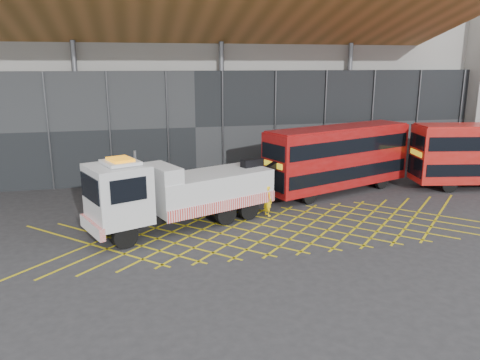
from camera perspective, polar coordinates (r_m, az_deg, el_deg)
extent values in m
plane|color=#28282B|center=(24.01, -6.20, -6.82)|extent=(120.00, 120.00, 0.00)
cube|color=gold|center=(23.96, -17.75, -7.47)|extent=(7.16, 7.16, 0.01)
cube|color=gold|center=(23.96, -17.75, -7.47)|extent=(7.16, 7.16, 0.01)
cube|color=gold|center=(23.87, -13.90, -7.28)|extent=(7.16, 7.16, 0.01)
cube|color=gold|center=(23.87, -13.90, -7.28)|extent=(7.16, 7.16, 0.01)
cube|color=gold|center=(23.89, -10.04, -7.06)|extent=(7.16, 7.16, 0.01)
cube|color=gold|center=(23.89, -10.04, -7.06)|extent=(7.16, 7.16, 0.01)
cube|color=gold|center=(24.01, -6.20, -6.81)|extent=(7.16, 7.16, 0.01)
cube|color=gold|center=(24.01, -6.20, -6.81)|extent=(7.16, 7.16, 0.01)
cube|color=gold|center=(24.24, -2.42, -6.53)|extent=(7.16, 7.16, 0.01)
cube|color=gold|center=(24.24, -2.42, -6.53)|extent=(7.16, 7.16, 0.01)
cube|color=gold|center=(24.57, 1.27, -6.23)|extent=(7.16, 7.16, 0.01)
cube|color=gold|center=(24.57, 1.27, -6.23)|extent=(7.16, 7.16, 0.01)
cube|color=gold|center=(24.99, 4.84, -5.92)|extent=(7.16, 7.16, 0.01)
cube|color=gold|center=(24.99, 4.84, -5.92)|extent=(7.16, 7.16, 0.01)
cube|color=gold|center=(25.52, 8.27, -5.59)|extent=(7.16, 7.16, 0.01)
cube|color=gold|center=(25.52, 8.27, -5.59)|extent=(7.16, 7.16, 0.01)
cube|color=gold|center=(26.12, 11.56, -5.26)|extent=(7.16, 7.16, 0.01)
cube|color=gold|center=(26.12, 11.56, -5.26)|extent=(7.16, 7.16, 0.01)
cube|color=gold|center=(26.82, 14.67, -4.94)|extent=(7.16, 7.16, 0.01)
cube|color=gold|center=(26.82, 14.67, -4.94)|extent=(7.16, 7.16, 0.01)
cube|color=gold|center=(27.58, 17.63, -4.61)|extent=(7.16, 7.16, 0.01)
cube|color=gold|center=(27.58, 17.63, -4.61)|extent=(7.16, 7.16, 0.01)
cube|color=gold|center=(28.42, 20.41, -4.30)|extent=(7.16, 7.16, 0.01)
cube|color=gold|center=(28.42, 20.41, -4.30)|extent=(7.16, 7.16, 0.01)
cube|color=gold|center=(29.32, 23.03, -3.99)|extent=(7.16, 7.16, 0.01)
cube|color=gold|center=(29.32, 23.03, -3.99)|extent=(7.16, 7.16, 0.01)
cube|color=gray|center=(41.55, -7.15, 14.62)|extent=(55.00, 14.00, 18.00)
cube|color=black|center=(34.60, -5.54, 6.49)|extent=(55.00, 0.80, 8.00)
cube|color=olive|center=(30.55, -8.82, 19.50)|extent=(40.00, 11.93, 4.07)
cylinder|color=#595B60|center=(34.14, -19.07, 7.38)|extent=(0.36, 0.36, 10.00)
cylinder|color=#595B60|center=(34.61, -2.22, 8.22)|extent=(0.36, 0.36, 10.00)
cylinder|color=#595B60|center=(37.82, 12.98, 8.37)|extent=(0.36, 0.36, 10.00)
cube|color=black|center=(25.39, -6.54, -3.82)|extent=(10.08, 4.95, 0.38)
cube|color=silver|center=(23.45, -14.64, -1.64)|extent=(3.48, 3.54, 2.86)
cube|color=black|center=(22.91, -17.84, -0.96)|extent=(0.96, 2.26, 1.21)
cube|color=red|center=(23.45, -17.56, -5.51)|extent=(1.33, 2.75, 0.60)
cube|color=orange|center=(23.14, -14.39, 2.45)|extent=(1.41, 1.59, 0.13)
cube|color=silver|center=(25.83, -3.62, -1.02)|extent=(7.34, 5.11, 1.76)
cube|color=red|center=(24.88, -1.88, -3.18)|extent=(6.33, 2.63, 0.60)
cube|color=silver|center=(24.19, -9.41, 0.85)|extent=(2.01, 2.86, 0.77)
cube|color=black|center=(27.16, 1.47, 2.01)|extent=(1.43, 1.01, 0.55)
cube|color=black|center=(27.93, 3.27, 1.18)|extent=(2.37, 1.26, 1.19)
cylinder|color=black|center=(22.89, -13.84, -6.62)|extent=(1.26, 0.81, 1.21)
cylinder|color=black|center=(24.93, -15.83, -5.02)|extent=(1.26, 0.81, 1.21)
cylinder|color=black|center=(26.20, 1.03, -3.53)|extent=(1.26, 0.81, 1.21)
cylinder|color=black|center=(28.01, -1.78, -2.37)|extent=(1.26, 0.81, 1.21)
cylinder|color=#595B60|center=(24.80, -12.58, 0.77)|extent=(0.15, 0.15, 2.42)
cube|color=maroon|center=(32.03, 11.90, 2.81)|extent=(11.12, 6.09, 3.85)
cube|color=black|center=(32.21, 11.82, 1.24)|extent=(10.73, 5.99, 0.84)
cube|color=black|center=(31.87, 11.98, 4.37)|extent=(10.73, 5.99, 0.94)
cube|color=black|center=(28.68, 4.02, 0.03)|extent=(0.81, 2.11, 1.29)
cube|color=black|center=(28.30, 4.08, 3.44)|extent=(0.81, 2.11, 0.94)
cube|color=yellow|center=(28.46, 4.04, 1.87)|extent=(0.66, 1.69, 0.35)
cube|color=maroon|center=(31.71, 12.07, 6.28)|extent=(10.85, 5.82, 0.12)
cylinder|color=black|center=(29.36, 8.42, -1.92)|extent=(1.07, 0.63, 1.03)
cylinder|color=black|center=(30.99, 5.70, -0.98)|extent=(1.07, 0.63, 1.03)
cylinder|color=black|center=(34.01, 16.85, -0.17)|extent=(1.07, 0.63, 1.03)
cylinder|color=black|center=(35.43, 14.12, 0.57)|extent=(1.07, 0.63, 1.03)
cube|color=black|center=(34.54, 20.54, 1.59)|extent=(0.46, 2.21, 1.29)
cube|color=black|center=(34.23, 20.79, 4.43)|extent=(0.46, 2.21, 0.95)
cube|color=yellow|center=(34.36, 20.66, 3.12)|extent=(0.38, 1.76, 0.35)
cylinder|color=black|center=(34.65, 24.16, -0.55)|extent=(1.07, 0.48, 1.03)
cylinder|color=black|center=(36.59, 22.61, 0.33)|extent=(1.07, 0.48, 1.03)
imported|color=yellow|center=(26.78, 3.39, -2.51)|extent=(0.60, 0.75, 1.79)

